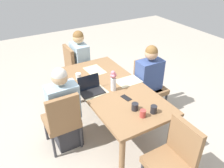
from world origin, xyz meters
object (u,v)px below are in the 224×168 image
(chair_head_left_right_near, at_px, (174,156))
(chair_far_left_mid, at_px, (62,119))
(dining_table, at_px, (112,92))
(coffee_mug_centre_right, at_px, (143,114))
(chair_head_right_left_far, at_px, (76,66))
(person_near_left_near, at_px, (148,84))
(coffee_mug_near_left, at_px, (135,107))
(laptop_far_left_mid, at_px, (91,89))
(phone_black, at_px, (126,98))
(person_head_right_left_far, at_px, (81,65))
(coffee_mug_centre_left, at_px, (154,109))
(chair_near_left_near, at_px, (148,83))
(flower_vase, at_px, (113,80))
(coffee_mug_near_right, at_px, (78,76))
(person_far_left_mid, at_px, (65,113))

(chair_head_left_right_near, bearing_deg, chair_far_left_mid, 34.86)
(dining_table, height_order, coffee_mug_centre_right, coffee_mug_centre_right)
(chair_head_right_left_far, distance_m, coffee_mug_centre_right, 2.06)
(person_near_left_near, distance_m, coffee_mug_near_left, 1.00)
(dining_table, bearing_deg, chair_far_left_mid, 93.69)
(laptop_far_left_mid, distance_m, phone_black, 0.50)
(chair_head_right_left_far, bearing_deg, person_head_right_left_far, -128.76)
(chair_head_right_left_far, distance_m, coffee_mug_centre_left, 2.07)
(chair_head_left_right_near, height_order, coffee_mug_centre_right, chair_head_left_right_near)
(laptop_far_left_mid, bearing_deg, phone_black, -137.99)
(dining_table, xyz_separation_m, chair_near_left_near, (0.12, -0.76, -0.14))
(coffee_mug_near_left, bearing_deg, dining_table, -2.04)
(chair_far_left_mid, bearing_deg, coffee_mug_centre_left, -127.41)
(dining_table, relative_size, chair_head_left_right_near, 2.12)
(chair_far_left_mid, xyz_separation_m, flower_vase, (-0.02, -0.76, 0.38))
(flower_vase, distance_m, coffee_mug_near_right, 0.62)
(person_near_left_near, relative_size, chair_far_left_mid, 1.33)
(flower_vase, height_order, coffee_mug_centre_left, flower_vase)
(coffee_mug_near_right, distance_m, coffee_mug_centre_right, 1.24)
(person_near_left_near, relative_size, laptop_far_left_mid, 3.73)
(chair_near_left_near, height_order, chair_head_left_right_near, same)
(chair_head_right_left_far, height_order, laptop_far_left_mid, laptop_far_left_mid)
(person_head_right_left_far, xyz_separation_m, laptop_far_left_mid, (-1.19, 0.34, 0.24))
(chair_near_left_near, distance_m, phone_black, 0.90)
(chair_far_left_mid, bearing_deg, dining_table, -86.31)
(person_head_right_left_far, height_order, laptop_far_left_mid, person_head_right_left_far)
(person_near_left_near, xyz_separation_m, phone_black, (-0.38, 0.68, 0.20))
(laptop_far_left_mid, bearing_deg, chair_near_left_near, -85.71)
(chair_head_left_right_near, bearing_deg, flower_vase, 3.67)
(person_near_left_near, bearing_deg, person_head_right_left_far, 29.79)
(chair_near_left_near, bearing_deg, chair_head_left_right_near, 152.60)
(person_far_left_mid, height_order, coffee_mug_centre_left, person_far_left_mid)
(person_near_left_near, height_order, chair_far_left_mid, person_near_left_near)
(person_head_right_left_far, bearing_deg, coffee_mug_near_right, 155.98)
(flower_vase, height_order, coffee_mug_near_left, flower_vase)
(person_far_left_mid, bearing_deg, person_near_left_near, -89.20)
(laptop_far_left_mid, xyz_separation_m, phone_black, (-0.37, -0.33, -0.04))
(coffee_mug_near_left, bearing_deg, laptop_far_left_mid, 24.58)
(chair_near_left_near, height_order, person_head_right_left_far, person_head_right_left_far)
(laptop_far_left_mid, bearing_deg, person_near_left_near, -89.66)
(person_near_left_near, bearing_deg, laptop_far_left_mid, 90.34)
(chair_near_left_near, height_order, coffee_mug_near_left, chair_near_left_near)
(coffee_mug_near_left, xyz_separation_m, coffee_mug_centre_right, (-0.15, -0.00, -0.00))
(chair_near_left_near, bearing_deg, person_head_right_left_far, 33.62)
(chair_far_left_mid, distance_m, chair_head_right_left_far, 1.53)
(coffee_mug_centre_left, distance_m, coffee_mug_centre_right, 0.16)
(person_near_left_near, height_order, coffee_mug_near_right, person_near_left_near)
(chair_far_left_mid, height_order, coffee_mug_centre_right, chair_far_left_mid)
(chair_far_left_mid, height_order, coffee_mug_near_right, chair_far_left_mid)
(person_near_left_near, distance_m, person_far_left_mid, 1.43)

